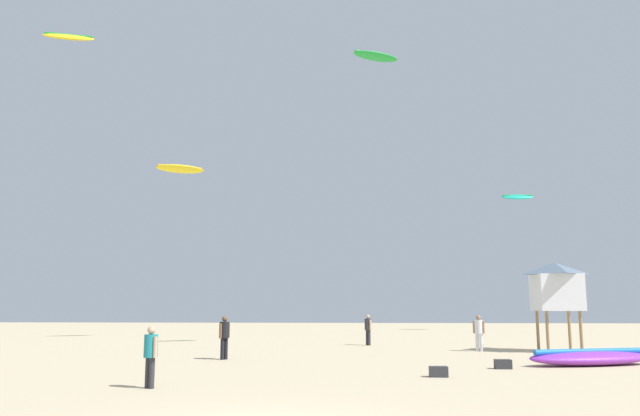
{
  "coord_description": "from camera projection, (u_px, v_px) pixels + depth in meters",
  "views": [
    {
      "loc": [
        1.54,
        -11.65,
        2.28
      ],
      "look_at": [
        0.0,
        19.96,
        7.08
      ],
      "focal_mm": 35.06,
      "sensor_mm": 36.0,
      "label": 1
    }
  ],
  "objects": [
    {
      "name": "person_right",
      "position": [
        368.0,
        327.0,
        33.7
      ],
      "size": [
        0.37,
        0.47,
        1.63
      ],
      "rotation": [
        0.0,
        0.0,
        0.6
      ],
      "color": "#2D2D33",
      "rests_on": "ground"
    },
    {
      "name": "person_midground",
      "position": [
        479.0,
        330.0,
        29.55
      ],
      "size": [
        0.51,
        0.38,
        1.69
      ],
      "rotation": [
        0.0,
        0.0,
        4.25
      ],
      "color": "silver",
      "rests_on": "ground"
    },
    {
      "name": "gear_bag",
      "position": [
        503.0,
        364.0,
        21.66
      ],
      "size": [
        0.56,
        0.36,
        0.32
      ],
      "primitive_type": "cube",
      "color": "#2D2D33",
      "rests_on": "ground"
    },
    {
      "name": "kite_aloft_4",
      "position": [
        518.0,
        197.0,
        50.93
      ],
      "size": [
        2.63,
        0.82,
        0.65
      ],
      "color": "#19B29E"
    },
    {
      "name": "kite_grounded_near",
      "position": [
        591.0,
        357.0,
        22.85
      ],
      "size": [
        5.2,
        2.81,
        0.65
      ],
      "color": "purple",
      "rests_on": "ground"
    },
    {
      "name": "kite_aloft_3",
      "position": [
        376.0,
        56.0,
        34.0
      ],
      "size": [
        2.76,
        1.94,
        0.43
      ],
      "color": "green"
    },
    {
      "name": "cooler_box",
      "position": [
        438.0,
        372.0,
        19.3
      ],
      "size": [
        0.56,
        0.36,
        0.32
      ],
      "primitive_type": "cube",
      "color": "#2D2D33",
      "rests_on": "ground"
    },
    {
      "name": "lifeguard_tower",
      "position": [
        556.0,
        286.0,
        29.47
      ],
      "size": [
        2.3,
        2.3,
        4.15
      ],
      "color": "#8C704C",
      "rests_on": "ground"
    },
    {
      "name": "kite_aloft_1",
      "position": [
        180.0,
        169.0,
        40.84
      ],
      "size": [
        3.19,
        2.23,
        0.63
      ],
      "color": "yellow"
    },
    {
      "name": "person_foreground",
      "position": [
        151.0,
        352.0,
        16.88
      ],
      "size": [
        0.44,
        0.39,
        1.64
      ],
      "rotation": [
        0.0,
        0.0,
        4.01
      ],
      "color": "#2D2D33",
      "rests_on": "ground"
    },
    {
      "name": "person_left",
      "position": [
        224.0,
        334.0,
        25.34
      ],
      "size": [
        0.39,
        0.5,
        1.74
      ],
      "rotation": [
        0.0,
        0.0,
        5.72
      ],
      "color": "black",
      "rests_on": "ground"
    },
    {
      "name": "kite_aloft_2",
      "position": [
        68.0,
        37.0,
        49.73
      ],
      "size": [
        4.07,
        2.15,
        0.98
      ],
      "color": "yellow"
    }
  ]
}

